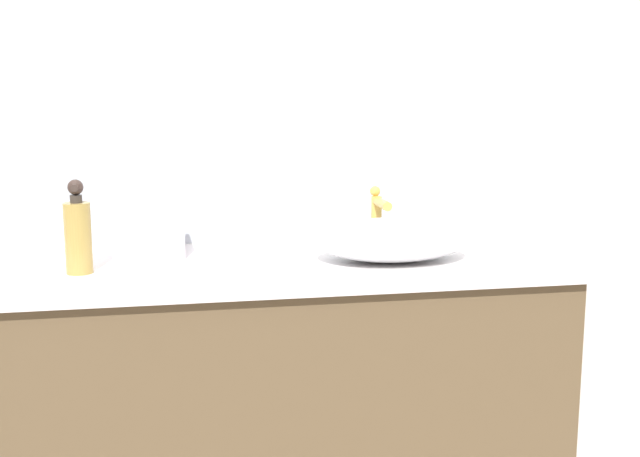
{
  "coord_description": "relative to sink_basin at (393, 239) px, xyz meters",
  "views": [
    {
      "loc": [
        -0.3,
        -1.47,
        1.3
      ],
      "look_at": [
        0.06,
        0.4,
        0.96
      ],
      "focal_mm": 43.72,
      "sensor_mm": 36.0,
      "label": 1
    }
  ],
  "objects": [
    {
      "name": "faucet",
      "position": [
        0.0,
        0.15,
        0.04
      ],
      "size": [
        0.03,
        0.14,
        0.17
      ],
      "color": "gold",
      "rests_on": "vanity_counter"
    },
    {
      "name": "bathroom_wall_rear",
      "position": [
        -0.24,
        0.36,
        0.36
      ],
      "size": [
        6.0,
        0.06,
        2.6
      ],
      "primitive_type": "cube",
      "color": "silver",
      "rests_on": "ground"
    },
    {
      "name": "soap_dispenser",
      "position": [
        -0.75,
        -0.0,
        0.04
      ],
      "size": [
        0.06,
        0.06,
        0.22
      ],
      "color": "#A78A42",
      "rests_on": "vanity_counter"
    },
    {
      "name": "sink_basin",
      "position": [
        0.0,
        0.0,
        0.0
      ],
      "size": [
        0.39,
        0.26,
        0.11
      ],
      "primitive_type": "ellipsoid",
      "color": "silver",
      "rests_on": "vanity_counter"
    },
    {
      "name": "tissue_box",
      "position": [
        -0.58,
        0.16,
        0.02
      ],
      "size": [
        0.13,
        0.13,
        0.17
      ],
      "color": "silver",
      "rests_on": "vanity_counter"
    },
    {
      "name": "wall_mirror_panel",
      "position": [
        -0.36,
        0.32,
        0.43
      ],
      "size": [
        1.47,
        0.01,
        0.96
      ],
      "primitive_type": "cube",
      "color": "#B2BCC6",
      "rests_on": "vanity_counter"
    },
    {
      "name": "vanity_counter",
      "position": [
        -0.36,
        0.06,
        -0.49
      ],
      "size": [
        1.61,
        0.53,
        0.88
      ],
      "color": "brown",
      "rests_on": "ground"
    }
  ]
}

